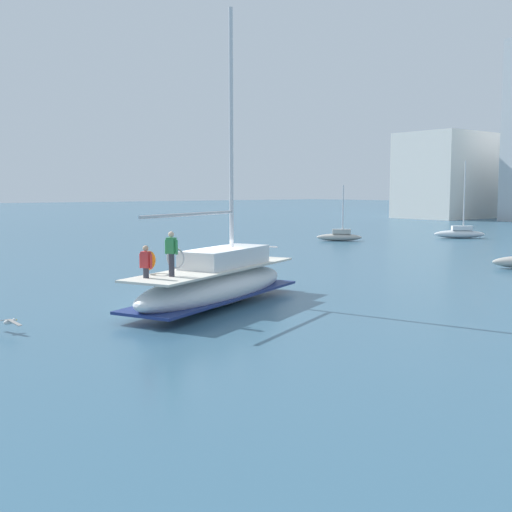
{
  "coord_description": "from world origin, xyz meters",
  "views": [
    {
      "loc": [
        20.75,
        -14.08,
        4.49
      ],
      "look_at": [
        0.84,
        1.92,
        1.8
      ],
      "focal_mm": 44.31,
      "sensor_mm": 36.0,
      "label": 1
    }
  ],
  "objects_px": {
    "seagull": "(9,322)",
    "moored_cutter_right": "(460,233)",
    "moored_catamaran": "(340,236)",
    "main_sailboat": "(217,282)"
  },
  "relations": [
    {
      "from": "seagull",
      "to": "moored_cutter_right",
      "type": "bearing_deg",
      "value": 106.78
    },
    {
      "from": "moored_catamaran",
      "to": "moored_cutter_right",
      "type": "bearing_deg",
      "value": 66.35
    },
    {
      "from": "moored_catamaran",
      "to": "main_sailboat",
      "type": "bearing_deg",
      "value": -54.76
    },
    {
      "from": "main_sailboat",
      "to": "moored_catamaran",
      "type": "height_order",
      "value": "main_sailboat"
    },
    {
      "from": "main_sailboat",
      "to": "moored_cutter_right",
      "type": "xyz_separation_m",
      "value": [
        -13.8,
        37.36,
        -0.38
      ]
    },
    {
      "from": "main_sailboat",
      "to": "moored_catamaran",
      "type": "distance_m",
      "value": 32.27
    },
    {
      "from": "main_sailboat",
      "to": "moored_cutter_right",
      "type": "height_order",
      "value": "main_sailboat"
    },
    {
      "from": "main_sailboat",
      "to": "moored_catamaran",
      "type": "bearing_deg",
      "value": 125.24
    },
    {
      "from": "moored_cutter_right",
      "to": "moored_catamaran",
      "type": "bearing_deg",
      "value": -113.65
    },
    {
      "from": "main_sailboat",
      "to": "seagull",
      "type": "distance_m",
      "value": 7.91
    }
  ]
}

